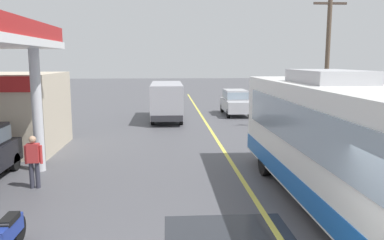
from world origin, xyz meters
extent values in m
plane|color=#4C4C51|center=(0.00, 20.00, 0.00)|extent=(120.00, 120.00, 0.00)
cube|color=#D8CC4C|center=(0.00, 15.00, 0.00)|extent=(0.16, 50.00, 0.01)
cube|color=white|center=(2.00, 4.37, 1.88)|extent=(2.50, 11.00, 2.90)
cube|color=#1959B2|center=(2.00, 4.37, 0.77)|extent=(2.54, 11.04, 0.56)
cube|color=#8C9EAD|center=(0.73, 4.37, 2.33)|extent=(0.06, 9.35, 1.10)
cube|color=#B2B2B7|center=(2.00, 5.37, 3.51)|extent=(1.60, 2.80, 0.36)
cylinder|color=black|center=(0.90, 7.67, 0.50)|extent=(0.30, 1.00, 1.00)
cylinder|color=black|center=(3.10, 7.67, 0.50)|extent=(0.30, 1.00, 1.00)
cylinder|color=silver|center=(-7.07, 8.71, 2.30)|extent=(0.36, 0.36, 4.60)
cylinder|color=black|center=(-8.02, 8.80, 0.32)|extent=(0.20, 0.64, 0.64)
cube|color=#A5A5AD|center=(-2.49, 20.50, 1.39)|extent=(2.00, 6.00, 2.10)
cube|color=#8C9EAD|center=(-2.49, 20.50, 1.79)|extent=(2.04, 5.10, 0.80)
cube|color=#2D2D33|center=(-2.49, 17.45, 0.54)|extent=(1.90, 0.16, 0.36)
cylinder|color=black|center=(-3.37, 18.50, 0.38)|extent=(0.22, 0.76, 0.76)
cylinder|color=black|center=(-1.61, 18.50, 0.38)|extent=(0.22, 0.76, 0.76)
cylinder|color=black|center=(-3.37, 22.50, 0.38)|extent=(0.22, 0.76, 0.76)
cylinder|color=black|center=(-1.61, 22.50, 0.38)|extent=(0.22, 0.76, 0.76)
cylinder|color=black|center=(-5.76, 3.05, 0.30)|extent=(0.10, 0.60, 0.60)
cube|color=navy|center=(-5.76, 2.45, 0.50)|extent=(0.20, 1.30, 0.36)
cube|color=black|center=(-5.76, 2.60, 0.72)|extent=(0.24, 0.60, 0.12)
cylinder|color=#33333F|center=(-6.72, 6.76, 0.41)|extent=(0.14, 0.14, 0.82)
cylinder|color=#33333F|center=(-6.54, 6.76, 0.41)|extent=(0.14, 0.14, 0.82)
cube|color=#BF3333|center=(-6.63, 6.76, 1.12)|extent=(0.36, 0.22, 0.60)
sphere|color=tan|center=(-6.63, 6.76, 1.55)|extent=(0.22, 0.22, 0.22)
cylinder|color=#BF3333|center=(-6.86, 6.76, 1.07)|extent=(0.09, 0.09, 0.58)
cylinder|color=#BF3333|center=(-6.40, 6.76, 1.07)|extent=(0.09, 0.09, 0.58)
cube|color=#B2B2B7|center=(2.50, 22.55, 0.72)|extent=(1.70, 4.20, 0.80)
cube|color=#B2B2B7|center=(2.50, 22.75, 1.47)|extent=(1.50, 2.31, 0.70)
cube|color=#8C9EAD|center=(2.50, 22.75, 1.47)|extent=(1.53, 2.35, 0.49)
cylinder|color=black|center=(1.75, 21.05, 0.32)|extent=(0.20, 0.64, 0.64)
cylinder|color=black|center=(3.25, 21.05, 0.32)|extent=(0.20, 0.64, 0.64)
cylinder|color=black|center=(1.75, 24.05, 0.32)|extent=(0.20, 0.64, 0.64)
cylinder|color=black|center=(3.25, 24.05, 0.32)|extent=(0.20, 0.64, 0.64)
cylinder|color=brown|center=(6.31, 15.72, 3.78)|extent=(0.24, 0.24, 7.57)
cube|color=#4C3D33|center=(6.31, 15.72, 6.97)|extent=(1.80, 0.12, 0.12)
camera|label=1|loc=(-2.51, -5.18, 3.96)|focal=36.22mm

